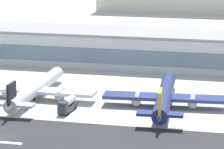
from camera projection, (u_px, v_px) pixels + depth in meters
The scene contains 5 objects.
ground_plane at pixel (4, 137), 145.22m from camera, with size 1400.00×1400.00×0.00m, color #B2AFA8.
terminal_building at pixel (135, 48), 218.24m from camera, with size 187.00×22.84×12.53m.
airliner_black_tail_gate_1 at pixel (34, 90), 175.21m from camera, with size 36.16×44.77×9.34m.
airliner_gold_tail_gate_2 at pixel (164, 97), 167.48m from camera, with size 35.03×46.89×9.79m.
service_fuel_truck_2 at pixel (67, 105), 164.08m from camera, with size 3.45×8.69×3.95m.
Camera 1 is at (55.70, -128.17, 49.66)m, focal length 96.55 mm.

